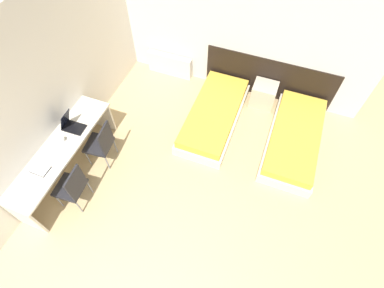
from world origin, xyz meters
TOP-DOWN VIEW (x-y plane):
  - wall_back at (0.00, 4.56)m, footprint 5.20×0.05m
  - wall_left at (-2.12, 2.27)m, footprint 0.05×5.53m
  - headboard_panel at (0.82, 4.52)m, footprint 2.50×0.03m
  - bed_near_window at (0.06, 3.50)m, footprint 0.89×1.98m
  - bed_near_door at (1.58, 3.50)m, footprint 0.89×1.98m
  - nightstand at (0.82, 4.29)m, footprint 0.45×0.40m
  - radiator at (-1.24, 4.44)m, footprint 0.96×0.12m
  - desk at (-1.83, 1.60)m, footprint 0.53×2.14m
  - chair_near_laptop at (-1.41, 2.03)m, footprint 0.45×0.45m
  - chair_near_notebook at (-1.41, 1.18)m, footprint 0.44×0.44m
  - laptop at (-1.86, 2.00)m, footprint 0.35×0.24m
  - open_notebook at (-1.86, 1.18)m, footprint 0.26×0.19m
  - mug at (-1.85, 1.73)m, footprint 0.08×0.08m

SIDE VIEW (x-z plane):
  - bed_near_window at x=0.06m, z-range -0.01..0.35m
  - bed_near_door at x=1.58m, z-range -0.01..0.35m
  - radiator at x=-1.24m, z-range 0.00..0.48m
  - nightstand at x=0.82m, z-range 0.00..0.49m
  - headboard_panel at x=0.82m, z-range 0.00..0.90m
  - chair_near_laptop at x=-1.41m, z-range 0.04..0.94m
  - chair_near_notebook at x=-1.41m, z-range 0.04..0.94m
  - desk at x=-1.83m, z-range 0.21..0.93m
  - open_notebook at x=-1.86m, z-range 0.72..0.74m
  - mug at x=-1.85m, z-range 0.72..0.81m
  - laptop at x=-1.86m, z-range 0.62..0.96m
  - wall_back at x=0.00m, z-range 0.00..2.70m
  - wall_left at x=-2.12m, z-range 0.00..2.70m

